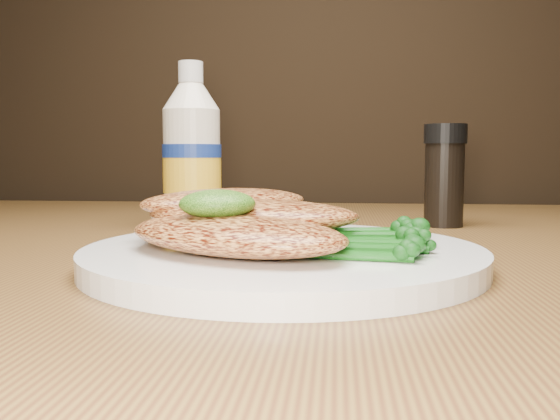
# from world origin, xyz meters

# --- Properties ---
(plate) EXTENTS (0.28, 0.28, 0.01)m
(plate) POSITION_xyz_m (0.00, 0.90, 0.76)
(plate) COLOR white
(plate) RESTS_ON dining_table
(chicken_front) EXTENTS (0.18, 0.15, 0.03)m
(chicken_front) POSITION_xyz_m (-0.02, 0.87, 0.78)
(chicken_front) COLOR #CF8742
(chicken_front) RESTS_ON plate
(chicken_mid) EXTENTS (0.16, 0.09, 0.02)m
(chicken_mid) POSITION_xyz_m (-0.02, 0.91, 0.79)
(chicken_mid) COLOR #CF8742
(chicken_mid) RESTS_ON plate
(chicken_back) EXTENTS (0.15, 0.14, 0.02)m
(chicken_back) POSITION_xyz_m (-0.04, 0.94, 0.79)
(chicken_back) COLOR #CF8742
(chicken_back) RESTS_ON plate
(pesto_front) EXTENTS (0.06, 0.06, 0.02)m
(pesto_front) POSITION_xyz_m (-0.04, 0.87, 0.80)
(pesto_front) COLOR black
(pesto_front) RESTS_ON chicken_front
(broccolini_bundle) EXTENTS (0.14, 0.12, 0.02)m
(broccolini_bundle) POSITION_xyz_m (0.05, 0.89, 0.77)
(broccolini_bundle) COLOR #114F11
(broccolini_bundle) RESTS_ON plate
(mayo_bottle) EXTENTS (0.06, 0.06, 0.18)m
(mayo_bottle) POSITION_xyz_m (-0.11, 1.11, 0.84)
(mayo_bottle) COLOR #EEE2CA
(mayo_bottle) RESTS_ON dining_table
(pepper_grinder) EXTENTS (0.06, 0.06, 0.11)m
(pepper_grinder) POSITION_xyz_m (0.16, 1.15, 0.81)
(pepper_grinder) COLOR black
(pepper_grinder) RESTS_ON dining_table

